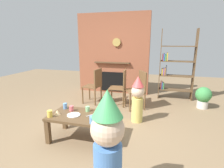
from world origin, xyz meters
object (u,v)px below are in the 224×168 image
object	(u,v)px
dining_chair_left	(95,84)
potted_plant_tall	(203,96)
dining_chair_middle	(121,85)
dining_chair_right	(139,87)
child_with_cone_hat	(108,145)
paper_plate_front	(74,115)
paper_cup_far_left	(71,108)
paper_cup_near_left	(92,120)
paper_cup_far_right	(65,106)
paper_plate_rear	(101,113)
bookshelf	(174,67)
birthday_cake_slice	(57,112)
coffee_table	(80,119)
paper_cup_center	(88,109)
child_in_pink	(138,98)
paper_cup_near_right	(50,114)

from	to	relation	value
dining_chair_left	potted_plant_tall	bearing A→B (deg)	-166.02
dining_chair_middle	dining_chair_right	bearing A→B (deg)	164.00
child_with_cone_hat	paper_plate_front	bearing A→B (deg)	4.57
paper_cup_far_left	dining_chair_left	xyz separation A→B (m)	(-0.18, 1.61, 0.04)
paper_cup_near_left	dining_chair_middle	size ratio (longest dim) A/B	0.12
paper_cup_far_right	potted_plant_tall	distance (m)	3.22
paper_cup_far_right	child_with_cone_hat	xyz separation A→B (m)	(1.12, -1.14, 0.14)
child_with_cone_hat	dining_chair_left	bearing A→B (deg)	-14.66
paper_plate_front	paper_plate_rear	size ratio (longest dim) A/B	1.24
bookshelf	dining_chair_middle	xyz separation A→B (m)	(-1.28, -0.92, -0.37)
bookshelf	paper_cup_far_right	world-z (taller)	bookshelf
paper_cup_far_left	birthday_cake_slice	xyz separation A→B (m)	(-0.14, -0.20, -0.00)
paper_cup_far_right	dining_chair_right	bearing A→B (deg)	53.30
coffee_table	dining_chair_middle	xyz separation A→B (m)	(0.29, 1.74, 0.16)
coffee_table	potted_plant_tall	size ratio (longest dim) A/B	1.87
child_with_cone_hat	paper_cup_far_left	bearing A→B (deg)	3.91
child_with_cone_hat	paper_plate_rear	bearing A→B (deg)	-16.06
dining_chair_left	dining_chair_right	size ratio (longest dim) A/B	1.00
child_with_cone_hat	dining_chair_right	size ratio (longest dim) A/B	1.29
paper_cup_near_left	paper_cup_center	bearing A→B (deg)	121.16
bookshelf	paper_plate_rear	world-z (taller)	bookshelf
paper_plate_front	dining_chair_right	world-z (taller)	dining_chair_right
paper_cup_near_left	potted_plant_tall	distance (m)	3.00
coffee_table	child_in_pink	world-z (taller)	child_in_pink
paper_cup_near_left	child_with_cone_hat	size ratio (longest dim) A/B	0.09
paper_cup_far_left	child_with_cone_hat	size ratio (longest dim) A/B	0.08
birthday_cake_slice	potted_plant_tall	size ratio (longest dim) A/B	0.19
paper_cup_center	dining_chair_middle	bearing A→B (deg)	81.85
potted_plant_tall	coffee_table	bearing A→B (deg)	-137.64
bookshelf	birthday_cake_slice	world-z (taller)	bookshelf
paper_cup_far_left	bookshelf	bearing A→B (deg)	55.22
dining_chair_middle	dining_chair_right	xyz separation A→B (m)	(0.45, -0.09, 0.00)
paper_cup_near_left	paper_cup_far_right	world-z (taller)	paper_cup_near_left
child_with_cone_hat	birthday_cake_slice	bearing A→B (deg)	13.66
child_with_cone_hat	dining_chair_middle	distance (m)	2.76
child_with_cone_hat	potted_plant_tall	bearing A→B (deg)	-63.99
paper_cup_far_left	paper_cup_center	bearing A→B (deg)	11.75
child_with_cone_hat	dining_chair_right	xyz separation A→B (m)	(-0.02, 2.62, -0.10)
paper_plate_front	potted_plant_tall	world-z (taller)	potted_plant_tall
paper_plate_front	paper_plate_rear	bearing A→B (deg)	23.59
bookshelf	paper_plate_front	distance (m)	3.21
paper_cup_near_left	birthday_cake_slice	xyz separation A→B (m)	(-0.66, 0.14, -0.01)
birthday_cake_slice	paper_plate_front	bearing A→B (deg)	8.93
paper_plate_rear	birthday_cake_slice	world-z (taller)	birthday_cake_slice
paper_cup_near_right	paper_cup_far_right	world-z (taller)	paper_cup_near_right
paper_cup_far_right	potted_plant_tall	bearing A→B (deg)	35.76
coffee_table	child_with_cone_hat	world-z (taller)	child_with_cone_hat
potted_plant_tall	paper_cup_near_right	bearing A→B (deg)	-139.86
coffee_table	paper_cup_center	bearing A→B (deg)	69.39
paper_plate_front	paper_plate_rear	distance (m)	0.44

